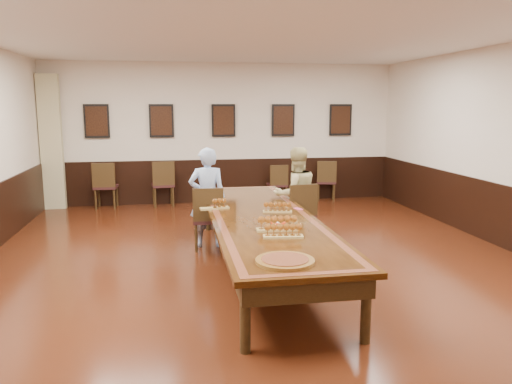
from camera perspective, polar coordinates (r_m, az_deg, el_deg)
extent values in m
cube|color=black|center=(7.03, 0.69, -8.84)|extent=(8.00, 10.00, 0.02)
cube|color=white|center=(6.73, 0.75, 18.13)|extent=(8.00, 10.00, 0.02)
cube|color=beige|center=(11.64, -3.75, 6.69)|extent=(8.00, 0.02, 3.20)
cube|color=beige|center=(2.06, 27.15, -9.64)|extent=(8.00, 0.02, 3.20)
imported|color=#5385D0|center=(7.95, -5.58, -0.64)|extent=(0.60, 0.40, 1.60)
imported|color=#CDC080|center=(8.27, 4.57, -0.31)|extent=(0.86, 0.72, 1.57)
cube|color=#DB497F|center=(7.29, 4.84, -1.94)|extent=(0.12, 0.16, 0.01)
cube|color=tan|center=(11.68, -22.35, 5.25)|extent=(0.45, 0.18, 2.90)
cube|color=black|center=(11.72, -3.68, 1.31)|extent=(7.98, 0.04, 1.00)
cube|color=black|center=(6.83, 0.70, -3.03)|extent=(1.40, 5.00, 0.06)
cube|color=brown|center=(6.82, 0.71, -2.77)|extent=(1.28, 4.88, 0.00)
cube|color=black|center=(6.82, 0.71, -2.75)|extent=(1.10, 4.70, 0.00)
cube|color=black|center=(6.86, 0.70, -4.25)|extent=(1.25, 4.85, 0.18)
cylinder|color=black|center=(4.68, -1.25, -14.11)|extent=(0.10, 0.10, 0.69)
cylinder|color=black|center=(4.97, 12.46, -12.88)|extent=(0.10, 0.10, 0.69)
cylinder|color=black|center=(9.09, -5.54, -2.23)|extent=(0.10, 0.10, 0.69)
cylinder|color=black|center=(9.24, 1.65, -1.98)|extent=(0.10, 0.10, 0.69)
cube|color=black|center=(11.60, -17.75, 7.72)|extent=(0.54, 0.03, 0.74)
cube|color=black|center=(11.59, -17.76, 7.72)|extent=(0.46, 0.01, 0.64)
cube|color=black|center=(11.49, -10.76, 8.00)|extent=(0.54, 0.03, 0.74)
cube|color=black|center=(11.48, -10.76, 8.00)|extent=(0.46, 0.01, 0.64)
cube|color=black|center=(11.55, -3.73, 8.16)|extent=(0.54, 0.03, 0.74)
cube|color=black|center=(11.54, -3.72, 8.16)|extent=(0.46, 0.01, 0.64)
cube|color=black|center=(11.78, 3.12, 8.20)|extent=(0.54, 0.03, 0.74)
cube|color=black|center=(11.77, 3.14, 8.20)|extent=(0.46, 0.01, 0.64)
cube|color=black|center=(12.17, 9.63, 8.13)|extent=(0.54, 0.03, 0.74)
cube|color=black|center=(12.15, 9.66, 8.13)|extent=(0.46, 0.01, 0.64)
cube|color=#A28344|center=(7.30, -4.75, -1.87)|extent=(0.44, 0.18, 0.03)
cube|color=#A28344|center=(7.05, 2.46, -2.27)|extent=(0.42, 0.20, 0.03)
cube|color=#A28344|center=(6.04, 2.46, -4.31)|extent=(0.51, 0.16, 0.03)
cube|color=#A28344|center=(5.73, 3.12, -5.13)|extent=(0.47, 0.20, 0.03)
cylinder|color=#B9270C|center=(6.40, 2.58, -3.55)|extent=(0.20, 0.20, 0.02)
cylinder|color=silver|center=(6.40, 2.58, -3.44)|extent=(0.11, 0.11, 0.01)
cylinder|color=brown|center=(4.84, 3.33, -7.90)|extent=(0.61, 0.61, 0.04)
cylinder|color=brown|center=(4.84, 3.33, -7.64)|extent=(0.49, 0.49, 0.01)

